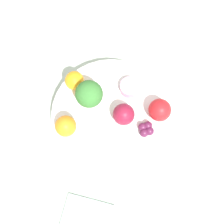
{
  "coord_description": "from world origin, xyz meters",
  "views": [
    {
      "loc": [
        -0.2,
        -0.08,
        0.71
      ],
      "look_at": [
        0.0,
        0.0,
        0.07
      ],
      "focal_mm": 50.0,
      "sensor_mm": 36.0,
      "label": 1
    }
  ],
  "objects_px": {
    "grape_cluster": "(146,129)",
    "small_cup": "(130,88)",
    "orange_front": "(66,126)",
    "apple_red": "(123,115)",
    "bowl": "(112,116)",
    "apple_green": "(160,110)",
    "orange_back": "(75,81)",
    "broccoli": "(89,94)"
  },
  "relations": [
    {
      "from": "orange_front",
      "to": "small_cup",
      "type": "distance_m",
      "value": 0.17
    },
    {
      "from": "orange_front",
      "to": "bowl",
      "type": "bearing_deg",
      "value": -48.28
    },
    {
      "from": "apple_green",
      "to": "orange_front",
      "type": "bearing_deg",
      "value": 121.68
    },
    {
      "from": "apple_green",
      "to": "grape_cluster",
      "type": "bearing_deg",
      "value": 164.53
    },
    {
      "from": "broccoli",
      "to": "orange_back",
      "type": "distance_m",
      "value": 0.06
    },
    {
      "from": "apple_red",
      "to": "orange_front",
      "type": "bearing_deg",
      "value": 122.5
    },
    {
      "from": "apple_red",
      "to": "small_cup",
      "type": "height_order",
      "value": "apple_red"
    },
    {
      "from": "apple_green",
      "to": "grape_cluster",
      "type": "height_order",
      "value": "apple_green"
    },
    {
      "from": "broccoli",
      "to": "apple_red",
      "type": "bearing_deg",
      "value": -97.2
    },
    {
      "from": "bowl",
      "to": "small_cup",
      "type": "distance_m",
      "value": 0.08
    },
    {
      "from": "broccoli",
      "to": "apple_red",
      "type": "height_order",
      "value": "broccoli"
    },
    {
      "from": "bowl",
      "to": "broccoli",
      "type": "bearing_deg",
      "value": 82.15
    },
    {
      "from": "broccoli",
      "to": "orange_front",
      "type": "relative_size",
      "value": 1.68
    },
    {
      "from": "orange_front",
      "to": "orange_back",
      "type": "xyz_separation_m",
      "value": [
        0.1,
        0.03,
        -0.0
      ]
    },
    {
      "from": "small_cup",
      "to": "grape_cluster",
      "type": "bearing_deg",
      "value": -140.02
    },
    {
      "from": "orange_front",
      "to": "small_cup",
      "type": "relative_size",
      "value": 0.98
    },
    {
      "from": "apple_green",
      "to": "broccoli",
      "type": "bearing_deg",
      "value": 101.2
    },
    {
      "from": "apple_green",
      "to": "orange_front",
      "type": "distance_m",
      "value": 0.2
    },
    {
      "from": "apple_red",
      "to": "orange_back",
      "type": "height_order",
      "value": "apple_red"
    },
    {
      "from": "apple_red",
      "to": "orange_front",
      "type": "relative_size",
      "value": 1.04
    },
    {
      "from": "orange_front",
      "to": "apple_red",
      "type": "bearing_deg",
      "value": -57.5
    },
    {
      "from": "bowl",
      "to": "broccoli",
      "type": "relative_size",
      "value": 3.52
    },
    {
      "from": "bowl",
      "to": "apple_red",
      "type": "relative_size",
      "value": 5.72
    },
    {
      "from": "orange_front",
      "to": "grape_cluster",
      "type": "bearing_deg",
      "value": -69.39
    },
    {
      "from": "broccoli",
      "to": "orange_back",
      "type": "height_order",
      "value": "broccoli"
    },
    {
      "from": "orange_back",
      "to": "orange_front",
      "type": "bearing_deg",
      "value": -166.15
    },
    {
      "from": "grape_cluster",
      "to": "apple_green",
      "type": "bearing_deg",
      "value": -15.47
    },
    {
      "from": "orange_back",
      "to": "small_cup",
      "type": "bearing_deg",
      "value": -73.66
    },
    {
      "from": "bowl",
      "to": "apple_green",
      "type": "distance_m",
      "value": 0.11
    },
    {
      "from": "apple_green",
      "to": "orange_front",
      "type": "relative_size",
      "value": 1.09
    },
    {
      "from": "bowl",
      "to": "small_cup",
      "type": "relative_size",
      "value": 5.82
    },
    {
      "from": "apple_red",
      "to": "grape_cluster",
      "type": "distance_m",
      "value": 0.06
    },
    {
      "from": "bowl",
      "to": "broccoli",
      "type": "xyz_separation_m",
      "value": [
        0.01,
        0.05,
        0.07
      ]
    },
    {
      "from": "apple_green",
      "to": "orange_front",
      "type": "height_order",
      "value": "apple_green"
    },
    {
      "from": "bowl",
      "to": "broccoli",
      "type": "height_order",
      "value": "broccoli"
    },
    {
      "from": "broccoli",
      "to": "grape_cluster",
      "type": "distance_m",
      "value": 0.14
    },
    {
      "from": "bowl",
      "to": "broccoli",
      "type": "distance_m",
      "value": 0.09
    },
    {
      "from": "bowl",
      "to": "small_cup",
      "type": "bearing_deg",
      "value": -13.34
    },
    {
      "from": "orange_front",
      "to": "small_cup",
      "type": "bearing_deg",
      "value": -34.21
    },
    {
      "from": "apple_green",
      "to": "small_cup",
      "type": "distance_m",
      "value": 0.09
    },
    {
      "from": "grape_cluster",
      "to": "small_cup",
      "type": "bearing_deg",
      "value": 39.98
    },
    {
      "from": "broccoli",
      "to": "grape_cluster",
      "type": "bearing_deg",
      "value": -96.98
    }
  ]
}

